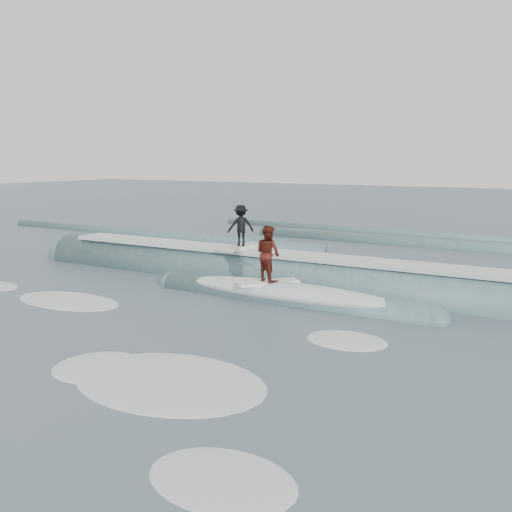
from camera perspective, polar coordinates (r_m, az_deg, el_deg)
The scene contains 6 objects.
ground at distance 15.19m, azimuth -11.14°, elevation -7.29°, with size 160.00×160.00×0.00m, color #394C54.
breaking_wave at distance 20.17m, azimuth 1.61°, elevation -2.72°, with size 22.36×3.84×2.12m.
surfer_black at distance 20.85m, azimuth -1.53°, elevation 2.82°, with size 1.09×2.02×1.60m.
surfer_red at distance 17.86m, azimuth 1.20°, elevation -0.02°, with size 1.69×1.90×1.88m.
whitewater at distance 14.07m, azimuth -12.59°, elevation -8.72°, with size 16.33×8.28×0.10m.
far_swells at distance 31.20m, azimuth 7.47°, elevation 1.56°, with size 38.31×8.65×0.80m.
Camera 1 is at (9.71, -10.82, 4.40)m, focal length 40.00 mm.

